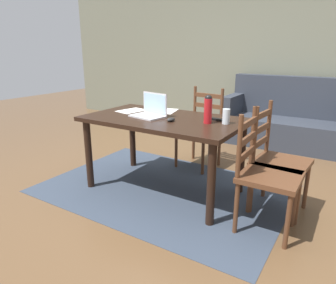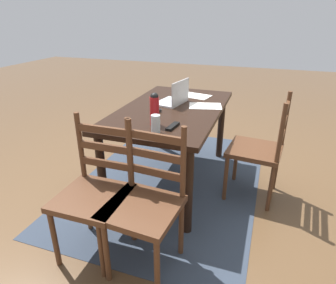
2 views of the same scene
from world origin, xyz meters
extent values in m
plane|color=brown|center=(0.00, 0.00, 0.00)|extent=(14.00, 14.00, 0.00)
cube|color=#333D4C|center=(0.00, 0.00, 0.00)|extent=(2.42, 1.68, 0.01)
cube|color=black|center=(0.00, 0.00, 0.73)|extent=(1.53, 0.88, 0.04)
cylinder|color=black|center=(-0.68, -0.36, 0.36)|extent=(0.07, 0.07, 0.71)
cylinder|color=black|center=(0.68, -0.36, 0.36)|extent=(0.07, 0.07, 0.71)
cylinder|color=black|center=(-0.68, 0.36, 0.36)|extent=(0.07, 0.07, 0.71)
cylinder|color=black|center=(0.68, 0.36, 0.36)|extent=(0.07, 0.07, 0.71)
cube|color=#56331E|center=(0.00, 0.77, 0.45)|extent=(0.48, 0.48, 0.04)
cylinder|color=#56331E|center=(0.17, 0.56, 0.21)|extent=(0.04, 0.04, 0.43)
cylinder|color=#56331E|center=(-0.21, 0.60, 0.21)|extent=(0.04, 0.04, 0.43)
cylinder|color=#56331E|center=(0.21, 0.94, 0.21)|extent=(0.04, 0.04, 0.43)
cylinder|color=#56331E|center=(-0.17, 0.98, 0.21)|extent=(0.04, 0.04, 0.43)
cylinder|color=#56331E|center=(0.21, 0.95, 0.70)|extent=(0.04, 0.04, 0.50)
cylinder|color=#56331E|center=(-0.17, 0.99, 0.70)|extent=(0.04, 0.04, 0.50)
cube|color=#56331E|center=(0.02, 0.97, 0.60)|extent=(0.36, 0.06, 0.05)
cube|color=#56331E|center=(0.02, 0.97, 0.72)|extent=(0.36, 0.06, 0.05)
cube|color=#56331E|center=(0.02, 0.97, 0.85)|extent=(0.36, 0.06, 0.05)
cube|color=#56331E|center=(1.09, -0.18, 0.45)|extent=(0.44, 0.44, 0.04)
cylinder|color=#56331E|center=(1.28, 0.02, 0.21)|extent=(0.04, 0.04, 0.43)
cylinder|color=#56331E|center=(1.28, -0.36, 0.21)|extent=(0.04, 0.04, 0.43)
cylinder|color=#56331E|center=(0.90, 0.01, 0.21)|extent=(0.04, 0.04, 0.43)
cylinder|color=#56331E|center=(0.90, -0.37, 0.21)|extent=(0.04, 0.04, 0.43)
cylinder|color=#56331E|center=(0.89, 0.01, 0.70)|extent=(0.04, 0.04, 0.50)
cylinder|color=#56331E|center=(0.89, -0.37, 0.70)|extent=(0.04, 0.04, 0.50)
cube|color=#56331E|center=(0.89, -0.18, 0.60)|extent=(0.03, 0.36, 0.05)
cube|color=#56331E|center=(0.89, -0.18, 0.72)|extent=(0.03, 0.36, 0.05)
cube|color=#56331E|center=(0.89, -0.18, 0.85)|extent=(0.03, 0.36, 0.05)
cube|color=#56331E|center=(1.09, 0.18, 0.45)|extent=(0.47, 0.47, 0.04)
cylinder|color=#56331E|center=(1.30, 0.35, 0.21)|extent=(0.04, 0.04, 0.43)
cylinder|color=#56331E|center=(1.27, -0.03, 0.21)|extent=(0.04, 0.04, 0.43)
cylinder|color=#56331E|center=(0.92, 0.38, 0.21)|extent=(0.04, 0.04, 0.43)
cylinder|color=#56331E|center=(0.89, 0.00, 0.21)|extent=(0.04, 0.04, 0.43)
cylinder|color=#56331E|center=(0.91, 0.38, 0.70)|extent=(0.04, 0.04, 0.50)
cylinder|color=#56331E|center=(0.88, 0.00, 0.70)|extent=(0.04, 0.04, 0.50)
cube|color=#56331E|center=(0.89, 0.19, 0.60)|extent=(0.05, 0.36, 0.05)
cube|color=#56331E|center=(0.89, 0.19, 0.72)|extent=(0.05, 0.36, 0.05)
cube|color=#56331E|center=(0.89, 0.19, 0.85)|extent=(0.05, 0.36, 0.05)
cube|color=silver|center=(-0.15, -0.06, 0.76)|extent=(0.36, 0.28, 0.02)
cube|color=silver|center=(-0.13, 0.04, 0.88)|extent=(0.32, 0.07, 0.21)
cube|color=#A5CCEA|center=(-0.13, 0.04, 0.88)|extent=(0.29, 0.06, 0.19)
cylinder|color=red|center=(0.46, 0.02, 0.87)|extent=(0.07, 0.07, 0.22)
sphere|color=black|center=(0.46, 0.02, 0.98)|extent=(0.06, 0.06, 0.06)
cylinder|color=silver|center=(0.61, 0.08, 0.82)|extent=(0.07, 0.07, 0.13)
ellipsoid|color=black|center=(0.14, -0.09, 0.77)|extent=(0.06, 0.10, 0.03)
cube|color=black|center=(0.47, 0.16, 0.76)|extent=(0.17, 0.06, 0.02)
cube|color=white|center=(-0.47, 0.10, 0.76)|extent=(0.27, 0.33, 0.00)
cube|color=white|center=(-0.15, 0.28, 0.76)|extent=(0.28, 0.34, 0.00)
camera|label=1|loc=(1.58, -2.44, 1.39)|focal=32.79mm
camera|label=2|loc=(2.44, 0.82, 1.56)|focal=31.45mm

